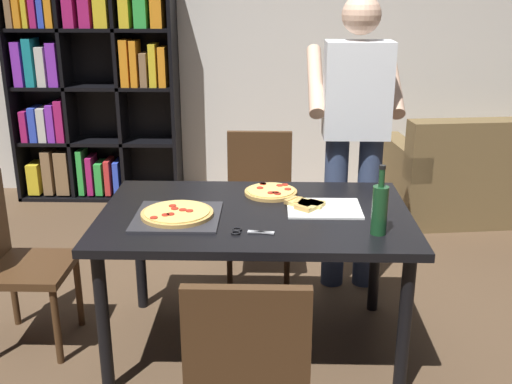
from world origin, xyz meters
TOP-DOWN VIEW (x-y plane):
  - ground_plane at (0.00, 0.00)m, footprint 12.00×12.00m
  - back_wall at (0.00, 2.60)m, footprint 6.40×0.10m
  - dining_table at (0.00, 0.00)m, footprint 1.50×0.95m
  - chair_near_camera at (-0.00, -0.96)m, footprint 0.42×0.42m
  - chair_far_side at (0.00, 0.96)m, footprint 0.42×0.42m
  - chair_left_end at (-1.24, 0.00)m, footprint 0.42×0.42m
  - couch at (1.91, 1.99)m, footprint 1.79×1.05m
  - bookshelf at (-1.48, 2.37)m, footprint 1.40×0.35m
  - person_serving_pizza at (0.57, 0.74)m, footprint 0.55×0.54m
  - pepperoni_pizza_on_tray at (-0.37, -0.09)m, footprint 0.40×0.40m
  - pizza_slices_on_towel at (0.30, 0.05)m, footprint 0.38×0.28m
  - wine_bottle at (0.55, -0.26)m, footprint 0.07×0.07m
  - kitchen_scissors at (-0.04, -0.27)m, footprint 0.20×0.09m
  - second_pizza_plain at (0.08, 0.27)m, footprint 0.28×0.28m

SIDE VIEW (x-z plane):
  - ground_plane at x=0.00m, z-range 0.00..0.00m
  - couch at x=1.91m, z-range -0.12..0.73m
  - chair_near_camera at x=0.00m, z-range 0.06..0.96m
  - chair_far_side at x=0.00m, z-range 0.06..0.96m
  - chair_left_end at x=-1.24m, z-range 0.06..0.96m
  - dining_table at x=0.00m, z-range 0.30..1.05m
  - kitchen_scissors at x=-0.04m, z-range 0.75..0.76m
  - pizza_slices_on_towel at x=0.30m, z-range 0.75..0.78m
  - second_pizza_plain at x=0.08m, z-range 0.75..0.78m
  - pepperoni_pizza_on_tray at x=-0.37m, z-range 0.75..0.78m
  - wine_bottle at x=0.55m, z-range 0.71..1.03m
  - person_serving_pizza at x=0.57m, z-range 0.12..1.87m
  - bookshelf at x=-1.48m, z-range 0.03..1.98m
  - back_wall at x=0.00m, z-range 0.00..2.80m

